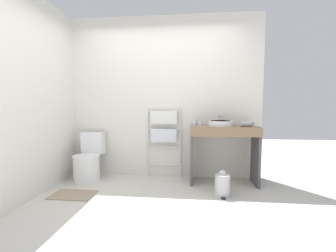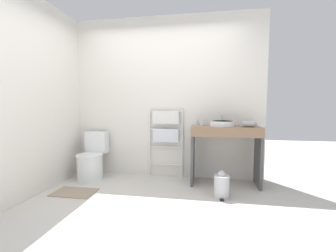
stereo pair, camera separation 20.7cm
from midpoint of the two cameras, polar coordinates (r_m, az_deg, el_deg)
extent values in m
plane|color=beige|center=(2.67, -8.38, -21.32)|extent=(12.00, 12.00, 0.00)
cube|color=silver|center=(3.81, -3.25, 7.12)|extent=(3.26, 0.12, 2.65)
cube|color=silver|center=(3.71, -30.14, 6.52)|extent=(0.12, 2.05, 2.65)
cylinder|color=white|center=(3.86, -21.45, -10.16)|extent=(0.40, 0.40, 0.39)
cylinder|color=white|center=(3.81, -21.55, -7.14)|extent=(0.41, 0.41, 0.02)
cube|color=white|center=(4.01, -19.88, -4.04)|extent=(0.36, 0.17, 0.36)
cylinder|color=silver|center=(3.99, -19.96, -1.41)|extent=(0.05, 0.05, 0.01)
cylinder|color=silver|center=(3.81, -6.77, -4.22)|extent=(0.02, 0.02, 1.15)
cylinder|color=silver|center=(3.73, 1.61, -4.39)|extent=(0.02, 0.02, 1.15)
cylinder|color=silver|center=(3.84, -2.60, -9.74)|extent=(0.56, 0.02, 0.02)
cylinder|color=silver|center=(3.77, -2.62, -5.35)|extent=(0.56, 0.02, 0.02)
cylinder|color=silver|center=(3.73, -2.64, -0.83)|extent=(0.56, 0.02, 0.02)
cylinder|color=silver|center=(3.71, -2.66, 3.77)|extent=(0.56, 0.02, 0.02)
cube|color=silver|center=(3.69, -2.72, 2.24)|extent=(0.44, 0.04, 0.22)
cube|color=silver|center=(3.71, -2.70, -2.42)|extent=(0.43, 0.04, 0.22)
cube|color=#84664C|center=(3.48, 12.33, -0.29)|extent=(1.00, 0.50, 0.03)
cube|color=#84664C|center=(3.25, 12.78, -1.86)|extent=(1.00, 0.02, 0.10)
cube|color=#4C4C4F|center=(3.52, 4.32, -7.42)|extent=(0.04, 0.42, 0.85)
cube|color=#4C4C4F|center=(3.63, 19.85, -7.34)|extent=(0.04, 0.42, 0.85)
cylinder|color=white|center=(3.48, 11.58, 0.67)|extent=(0.37, 0.37, 0.08)
cylinder|color=silver|center=(3.48, 11.59, 1.25)|extent=(0.30, 0.30, 0.01)
cylinder|color=silver|center=(3.68, 11.28, 1.48)|extent=(0.02, 0.02, 0.15)
cylinder|color=silver|center=(3.63, 11.36, 2.46)|extent=(0.02, 0.09, 0.02)
cylinder|color=silver|center=(3.60, 5.10, 0.91)|extent=(0.06, 0.06, 0.08)
cylinder|color=silver|center=(3.56, 6.57, 0.87)|extent=(0.06, 0.06, 0.08)
cylinder|color=#B7B7BC|center=(3.47, 17.57, 0.59)|extent=(0.16, 0.09, 0.09)
cone|color=#9C9CA0|center=(3.50, 19.33, 0.57)|extent=(0.06, 0.07, 0.07)
cube|color=#B7B7BC|center=(3.55, 16.72, 0.70)|extent=(0.05, 0.09, 0.06)
cylinder|color=#B7B7BC|center=(3.12, 11.74, -14.52)|extent=(0.20, 0.20, 0.29)
sphere|color=#B7B7BC|center=(3.07, 11.80, -11.64)|extent=(0.09, 0.09, 0.09)
cube|color=black|center=(3.06, 11.93, -17.59)|extent=(0.05, 0.04, 0.02)
cube|color=gray|center=(3.42, -24.67, -15.58)|extent=(0.56, 0.36, 0.01)
camera|label=1|loc=(0.10, -91.86, -0.16)|focal=24.00mm
camera|label=2|loc=(0.10, 88.14, 0.16)|focal=24.00mm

